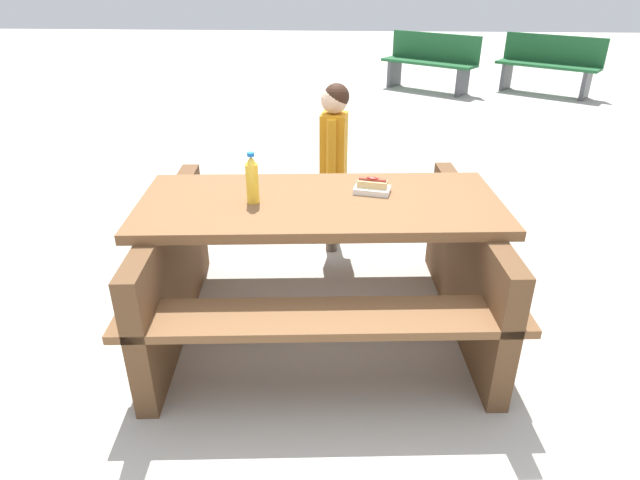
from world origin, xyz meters
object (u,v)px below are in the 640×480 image
(picnic_table, at_px, (320,254))
(park_bench_mid, at_px, (549,63))
(park_bench_far, at_px, (430,61))
(soda_bottle, at_px, (252,180))
(hotdog_tray, at_px, (372,187))
(child_in_coat, at_px, (334,147))

(picnic_table, xyz_separation_m, park_bench_mid, (3.14, 6.27, 0.00))
(park_bench_mid, distance_m, park_bench_far, 1.78)
(soda_bottle, height_order, hotdog_tray, soda_bottle)
(picnic_table, relative_size, child_in_coat, 1.67)
(hotdog_tray, bearing_deg, park_bench_mid, 64.93)
(hotdog_tray, xyz_separation_m, child_in_coat, (-0.22, 0.82, -0.05))
(picnic_table, distance_m, soda_bottle, 0.54)
(picnic_table, xyz_separation_m, hotdog_tray, (0.26, 0.11, 0.34))
(soda_bottle, relative_size, hotdog_tray, 1.28)
(soda_bottle, distance_m, park_bench_mid, 7.22)
(park_bench_mid, bearing_deg, park_bench_far, 174.94)
(hotdog_tray, distance_m, park_bench_mid, 6.81)
(park_bench_mid, bearing_deg, child_in_coat, -120.20)
(child_in_coat, distance_m, park_bench_mid, 6.18)
(hotdog_tray, relative_size, park_bench_mid, 0.13)
(picnic_table, bearing_deg, child_in_coat, 87.70)
(soda_bottle, bearing_deg, picnic_table, 8.33)
(child_in_coat, bearing_deg, hotdog_tray, -74.84)
(child_in_coat, height_order, park_bench_far, child_in_coat)
(hotdog_tray, relative_size, park_bench_far, 0.14)
(hotdog_tray, bearing_deg, picnic_table, -156.98)
(picnic_table, xyz_separation_m, soda_bottle, (-0.33, -0.05, 0.42))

